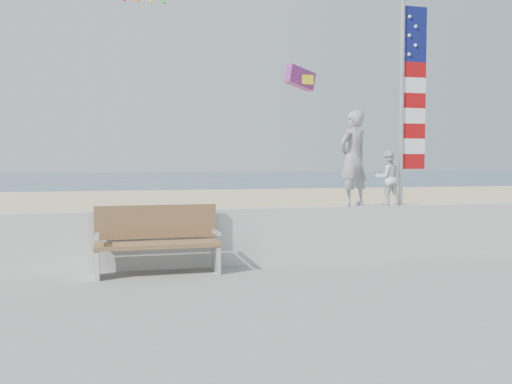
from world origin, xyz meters
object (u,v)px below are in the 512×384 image
child (387,178)px  bench (158,239)px  flag (408,95)px  adult (353,158)px

child → bench: 4.09m
bench → flag: 4.94m
child → flag: (0.38, -0.00, 1.44)m
adult → bench: adult is taller
child → bench: child is taller
adult → flag: flag is taller
bench → flag: bearing=6.0°
adult → flag: size_ratio=0.46×
bench → flag: size_ratio=0.51×
adult → flag: 1.51m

